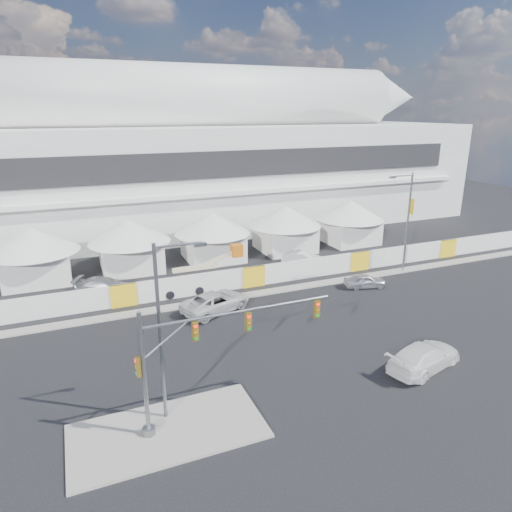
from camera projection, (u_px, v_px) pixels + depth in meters
name	position (u px, v px, depth m)	size (l,w,h in m)	color
ground	(252.00, 378.00, 28.73)	(160.00, 160.00, 0.00)	black
median_island	(168.00, 431.00, 23.88)	(10.00, 5.00, 0.15)	gray
far_curb	(386.00, 273.00, 47.01)	(80.00, 1.20, 0.12)	gray
stadium	(199.00, 158.00, 65.49)	(80.00, 24.80, 21.98)	silver
tent_row	(173.00, 236.00, 49.04)	(53.40, 8.40, 5.40)	silver
hoarding_fence	(253.00, 276.00, 43.36)	(70.00, 0.25, 2.00)	silver
scaffold_tower	(428.00, 174.00, 75.35)	(4.40, 4.40, 12.00)	#595B60
sedan_silver	(365.00, 281.00, 43.17)	(3.94, 1.59, 1.34)	silver
pickup_curb	(216.00, 302.00, 38.04)	(6.08, 2.80, 1.69)	silver
pickup_near	(424.00, 356.00, 29.58)	(5.89, 2.39, 1.71)	white
lot_car_a	(303.00, 258.00, 49.39)	(4.51, 1.57, 1.49)	silver
lot_car_c	(105.00, 287.00, 41.40)	(5.46, 2.22, 1.58)	#ABAAAF
traffic_mast	(190.00, 358.00, 23.23)	(10.68, 0.67, 6.89)	gray
streetlight_median	(164.00, 321.00, 23.31)	(2.73, 0.27, 9.86)	gray
streetlight_curb	(406.00, 216.00, 45.90)	(3.03, 0.68, 10.24)	slate
boom_lift	(190.00, 281.00, 42.05)	(7.93, 1.83, 4.04)	#C66312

